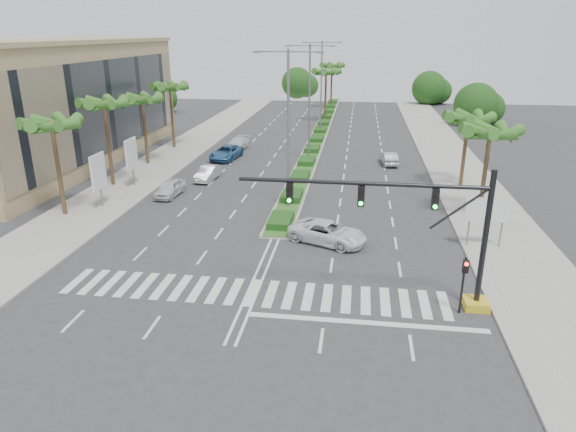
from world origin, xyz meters
name	(u,v)px	position (x,y,z in m)	size (l,w,h in m)	color
ground	(252,293)	(0.00, 0.00, 0.00)	(160.00, 160.00, 0.00)	#333335
footpath_right	(473,193)	(15.20, 20.00, 0.07)	(6.00, 120.00, 0.15)	gray
footpath_left	(136,180)	(-15.20, 20.00, 0.07)	(6.00, 120.00, 0.15)	gray
median	(320,134)	(0.00, 45.00, 0.10)	(2.20, 75.00, 0.20)	gray
median_grass	(320,133)	(0.00, 45.00, 0.22)	(1.80, 75.00, 0.04)	#276221
building	(55,105)	(-26.00, 26.00, 6.00)	(12.00, 36.00, 12.00)	tan
signal_gantry	(437,242)	(9.27, 0.00, 3.46)	(12.60, 1.20, 7.20)	gold
pedestrian_signal	(464,276)	(10.60, -0.68, 2.04)	(0.28, 0.36, 3.00)	black
direction_sign	(487,212)	(13.50, 7.99, 2.45)	(2.70, 0.11, 3.40)	slate
billboard_near	(98,172)	(-14.50, 12.00, 2.96)	(0.18, 2.10, 4.35)	slate
billboard_far	(131,154)	(-14.50, 18.00, 2.96)	(0.18, 2.10, 4.35)	slate
palm_left_near	(52,128)	(-16.50, 10.00, 6.69)	(4.57, 4.68, 7.55)	brown
palm_left_mid	(104,107)	(-16.50, 18.00, 7.08)	(4.57, 4.68, 7.95)	brown
palm_left_far	(142,102)	(-16.50, 26.00, 6.50)	(4.57, 4.68, 7.35)	brown
palm_left_end	(170,89)	(-16.50, 34.00, 6.88)	(4.57, 4.68, 7.75)	brown
palm_right_near	(490,135)	(14.50, 14.00, 6.20)	(4.57, 4.68, 7.05)	brown
palm_right_far	(468,121)	(14.50, 22.00, 5.91)	(4.57, 4.68, 6.75)	brown
palm_median_a	(326,74)	(0.00, 55.00, 7.17)	(4.57, 4.68, 8.05)	brown
palm_median_b	(332,67)	(0.00, 70.00, 7.17)	(4.57, 4.68, 8.05)	brown
streetlight_near	(288,122)	(0.00, 14.00, 6.81)	(5.10, 0.25, 12.00)	slate
streetlight_mid	(309,96)	(0.00, 30.00, 6.81)	(5.10, 0.25, 12.00)	slate
streetlight_far	(321,82)	(0.00, 46.00, 6.81)	(5.10, 0.25, 12.00)	slate
car_parked_a	(170,188)	(-10.37, 15.84, 0.68)	(1.61, 3.99, 1.36)	silver
car_parked_b	(208,173)	(-8.56, 21.10, 0.66)	(1.40, 4.02, 1.32)	#BCBCC1
car_parked_c	(226,153)	(-8.95, 29.38, 0.74)	(2.44, 5.29, 1.47)	#2E5C8C
car_parked_d	(238,144)	(-8.83, 34.41, 0.67)	(1.87, 4.61, 1.34)	silver
car_crossing	(328,232)	(3.54, 7.46, 0.72)	(2.39, 5.19, 1.44)	white
car_right	(389,158)	(8.50, 29.50, 0.67)	(1.42, 4.08, 1.35)	#A8A8AD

